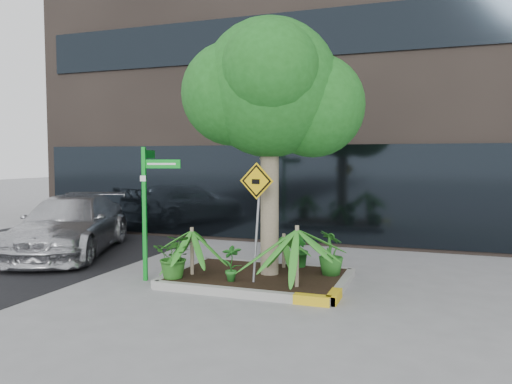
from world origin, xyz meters
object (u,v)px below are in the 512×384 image
(parked_car, at_px, (70,225))
(street_sign_post, at_px, (148,198))
(cattle_sign, at_px, (257,201))
(tree, at_px, (270,88))

(parked_car, xyz_separation_m, street_sign_post, (3.22, -1.65, 0.88))
(street_sign_post, distance_m, cattle_sign, 2.21)
(tree, bearing_deg, cattle_sign, -93.14)
(street_sign_post, bearing_deg, parked_car, 138.24)
(parked_car, distance_m, cattle_sign, 5.73)
(parked_car, bearing_deg, tree, -31.43)
(tree, bearing_deg, parked_car, 169.86)
(tree, distance_m, parked_car, 6.28)
(parked_car, relative_size, cattle_sign, 2.30)
(tree, xyz_separation_m, street_sign_post, (-2.24, -0.67, -2.07))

